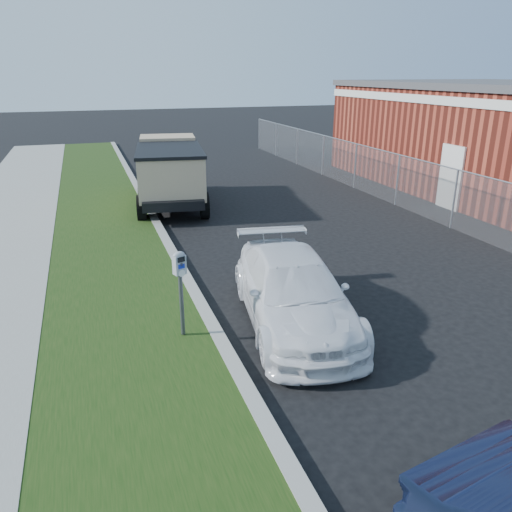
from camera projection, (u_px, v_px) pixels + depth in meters
name	position (u px, v px, depth m)	size (l,w,h in m)	color
ground	(337.00, 311.00, 10.08)	(120.00, 120.00, 0.00)	black
streetside	(47.00, 306.00, 10.14)	(6.12, 50.00, 0.15)	gray
chainlink_fence	(398.00, 170.00, 17.68)	(0.06, 30.06, 30.00)	slate
parking_meter	(180.00, 275.00, 8.51)	(0.25, 0.21, 1.56)	#3F4247
white_wagon	(292.00, 291.00, 9.42)	(1.83, 4.50, 1.31)	white
dump_truck	(170.00, 169.00, 17.92)	(2.94, 5.91, 2.22)	black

